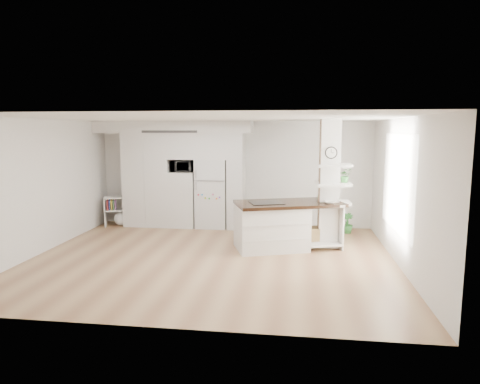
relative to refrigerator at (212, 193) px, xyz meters
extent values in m
cube|color=tan|center=(0.53, -2.68, -0.88)|extent=(7.00, 6.00, 0.01)
cube|color=white|center=(0.53, -2.68, 1.82)|extent=(7.00, 6.00, 0.04)
cube|color=silver|center=(0.53, 0.32, 0.47)|extent=(7.00, 0.04, 2.70)
cube|color=silver|center=(0.53, -5.68, 0.47)|extent=(7.00, 0.04, 2.70)
cube|color=silver|center=(-2.98, -2.68, 0.47)|extent=(0.04, 6.00, 2.70)
cube|color=silver|center=(4.03, -2.68, 0.47)|extent=(0.04, 6.00, 2.70)
cube|color=silver|center=(-1.68, -0.01, 0.32)|extent=(1.20, 0.65, 2.40)
cube|color=silver|center=(-0.75, -0.01, -0.17)|extent=(0.65, 0.65, 1.42)
cube|color=silver|center=(-0.75, -0.01, 1.20)|extent=(0.65, 0.65, 0.65)
cube|color=silver|center=(0.00, -0.01, 1.20)|extent=(0.85, 0.65, 0.65)
cube|color=silver|center=(0.62, -0.01, 0.32)|extent=(0.40, 0.65, 2.40)
cube|color=silver|center=(-0.97, -0.03, 1.67)|extent=(4.00, 0.70, 0.30)
cube|color=#262626|center=(-0.97, -0.37, 1.56)|extent=(1.40, 0.04, 0.06)
cube|color=silver|center=(0.00, 0.00, 0.00)|extent=(0.78, 0.66, 1.75)
cube|color=#B2B2B7|center=(0.00, -0.34, 0.36)|extent=(0.78, 0.01, 0.03)
cube|color=silver|center=(2.82, -1.48, 0.47)|extent=(0.40, 0.40, 2.70)
cube|color=tan|center=(2.61, -1.48, 0.47)|extent=(0.02, 0.40, 2.70)
cube|color=tan|center=(2.82, -1.27, 0.47)|extent=(0.40, 0.02, 2.70)
cylinder|color=black|center=(2.82, -1.69, 1.14)|extent=(0.25, 0.03, 0.25)
cylinder|color=white|center=(2.82, -1.71, 1.14)|extent=(0.21, 0.01, 0.21)
plane|color=white|center=(4.00, -2.38, 0.62)|extent=(0.00, 2.40, 2.40)
cylinder|color=white|center=(2.23, -2.53, 1.24)|extent=(0.12, 0.12, 0.10)
cube|color=silver|center=(1.63, -1.86, -0.41)|extent=(1.65, 1.35, 0.92)
cube|color=silver|center=(2.61, -1.52, -0.75)|extent=(1.03, 1.13, 0.04)
cube|color=silver|center=(2.96, -1.40, -0.41)|extent=(0.33, 0.89, 0.92)
cube|color=black|center=(1.99, -1.74, 0.08)|extent=(2.41, 1.70, 0.07)
cube|color=black|center=(1.52, -1.90, 0.12)|extent=(0.80, 0.73, 0.01)
cube|color=olive|center=(2.56, -1.54, -0.60)|extent=(0.52, 0.45, 0.27)
cylinder|color=white|center=(2.68, -1.38, 0.22)|extent=(0.12, 0.12, 0.22)
cube|color=silver|center=(-2.77, -0.28, -0.49)|extent=(0.15, 0.36, 0.77)
cube|color=silver|center=(-2.18, -0.08, -0.49)|extent=(0.15, 0.36, 0.77)
cube|color=silver|center=(-2.48, -0.18, -0.12)|extent=(0.73, 0.56, 0.03)
cube|color=silver|center=(-2.48, -0.18, -0.46)|extent=(0.70, 0.55, 0.03)
sphere|color=silver|center=(-2.39, -0.16, -0.69)|extent=(0.37, 0.37, 0.37)
imported|color=#337F34|center=(2.83, -1.13, -0.61)|extent=(0.35, 0.31, 0.52)
imported|color=#337F34|center=(3.37, -0.22, -0.63)|extent=(0.36, 0.36, 0.49)
imported|color=#2D2D2D|center=(-0.75, -0.06, 0.69)|extent=(0.54, 0.37, 0.30)
imported|color=#337F34|center=(3.15, -1.38, 0.65)|extent=(0.27, 0.23, 0.30)
imported|color=white|center=(2.82, -1.78, 0.13)|extent=(0.22, 0.22, 0.05)
camera|label=1|loc=(2.13, -10.61, 1.60)|focal=32.00mm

